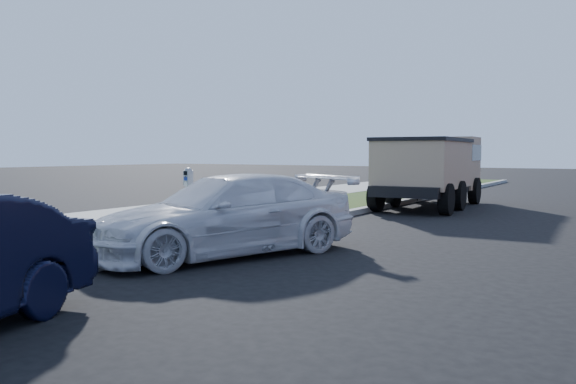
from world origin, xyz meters
The scene contains 5 objects.
ground centered at (0.00, 0.00, 0.00)m, with size 120.00×120.00×0.00m, color black.
streetside centered at (-5.57, 2.00, 0.07)m, with size 6.12×50.00×0.15m.
parking_meter centered at (-3.11, 0.15, 1.09)m, with size 0.21×0.16×1.33m.
white_wagon centered at (-1.75, -0.30, 0.68)m, with size 1.91×4.69×1.36m, color silver.
dump_truck centered at (-1.51, 9.86, 1.28)m, with size 2.60×5.92×2.27m.
Camera 1 is at (4.17, -7.85, 1.73)m, focal length 35.00 mm.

